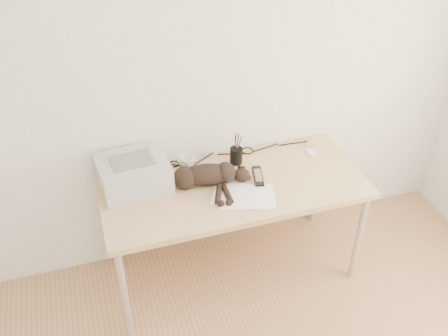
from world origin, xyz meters
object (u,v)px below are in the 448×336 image
object	(u,v)px
desk	(229,193)
mug	(187,163)
printer	(134,173)
pen_cup	(236,155)
mouse	(310,151)
cat	(204,176)

from	to	relation	value
desk	mug	size ratio (longest dim) A/B	15.39
printer	mug	distance (m)	0.35
pen_cup	mouse	world-z (taller)	pen_cup
desk	printer	bearing A→B (deg)	171.64
desk	printer	xyz separation A→B (m)	(-0.57, 0.08, 0.22)
printer	mug	size ratio (longest dim) A/B	4.12
printer	mug	xyz separation A→B (m)	(0.34, 0.06, -0.04)
cat	mouse	bearing A→B (deg)	18.46
desk	cat	distance (m)	0.26
printer	desk	bearing A→B (deg)	-8.36
pen_cup	mouse	distance (m)	0.50
printer	pen_cup	size ratio (longest dim) A/B	2.11
printer	mouse	world-z (taller)	printer
cat	mug	distance (m)	0.19
desk	printer	distance (m)	0.62
cat	mug	bearing A→B (deg)	116.38
desk	cat	xyz separation A→B (m)	(-0.17, -0.04, 0.20)
mug	pen_cup	xyz separation A→B (m)	(0.31, -0.02, 0.01)
desk	pen_cup	bearing A→B (deg)	55.06
desk	cat	size ratio (longest dim) A/B	2.58
printer	pen_cup	world-z (taller)	pen_cup
printer	pen_cup	distance (m)	0.66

